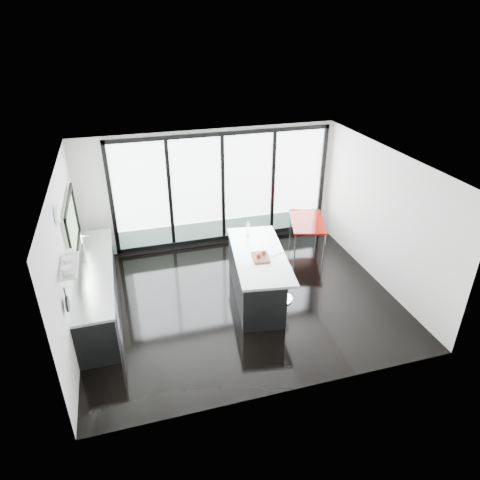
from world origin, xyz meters
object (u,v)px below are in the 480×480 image
object	(u,v)px
island	(255,274)
bar_stool_near	(282,284)
bar_stool_far	(265,265)
red_table	(307,234)

from	to	relation	value
island	bar_stool_near	bearing A→B (deg)	-33.00
island	bar_stool_near	xyz separation A→B (m)	(0.45, -0.29, -0.11)
bar_stool_far	red_table	bearing A→B (deg)	26.02
bar_stool_near	bar_stool_far	size ratio (longest dim) A/B	1.03
island	bar_stool_near	distance (m)	0.55
red_table	bar_stool_far	bearing A→B (deg)	-143.69
red_table	bar_stool_near	bearing A→B (deg)	-126.31
island	bar_stool_far	bearing A→B (deg)	52.75
bar_stool_far	island	bearing A→B (deg)	-137.54
island	red_table	bearing A→B (deg)	40.53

